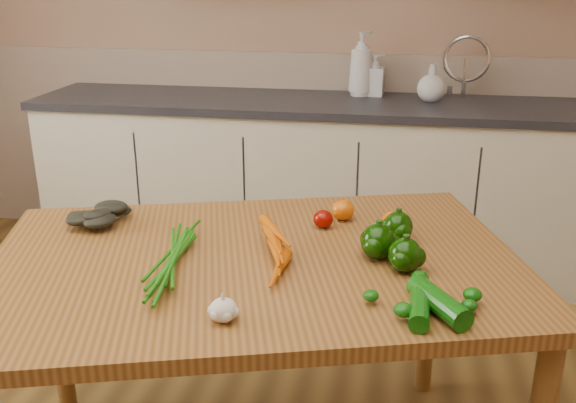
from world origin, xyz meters
The scene contains 17 objects.
room centered at (0.00, 0.17, 1.25)m, with size 4.04×5.04×2.64m.
counter_run centered at (0.21, 2.19, 0.46)m, with size 2.84×0.64×1.14m.
table centered at (0.28, 0.53, 0.70)m, with size 1.66×1.31×0.78m.
soap_bottle_a centered at (0.45, 2.34, 1.06)m, with size 0.13×0.13×0.33m, color silver.
soap_bottle_b centered at (0.52, 2.35, 1.01)m, with size 0.10×0.10×0.22m, color silver.
soap_bottle_c centered at (0.81, 2.26, 0.99)m, with size 0.14×0.14×0.18m, color silver.
carrot_bunch centered at (0.25, 0.49, 0.82)m, with size 0.27×0.21×0.07m, color #D05B04, non-canonical shape.
leafy_greens centered at (-0.25, 0.69, 0.83)m, with size 0.21×0.19×0.10m, color black, non-canonical shape.
garlic_bulb centered at (0.28, 0.19, 0.81)m, with size 0.06×0.06×0.06m, color white.
pepper_a centered at (0.61, 0.59, 0.83)m, with size 0.10×0.10×0.10m, color black.
pepper_b centered at (0.67, 0.72, 0.83)m, with size 0.09×0.09×0.09m, color black.
pepper_c centered at (0.69, 0.52, 0.83)m, with size 0.09×0.09×0.09m, color black.
tomato_a centered at (0.44, 0.78, 0.81)m, with size 0.06×0.06×0.06m, color #830902.
tomato_b centered at (0.49, 0.85, 0.82)m, with size 0.07×0.07×0.07m, color #D55705.
tomato_c centered at (0.65, 0.80, 0.81)m, with size 0.06×0.06×0.06m, color #D55705.
zucchini_a centered at (0.76, 0.30, 0.81)m, with size 0.06×0.06×0.19m, color #094707.
zucchini_b centered at (0.72, 0.31, 0.81)m, with size 0.05×0.05×0.23m, color #094707.
Camera 1 is at (0.64, -1.05, 1.54)m, focal length 40.00 mm.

